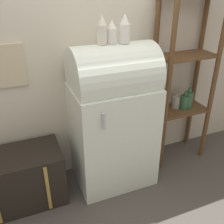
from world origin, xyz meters
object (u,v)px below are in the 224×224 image
refrigerator (113,117)px  suitcase_trunk (20,178)px  vase_center (112,33)px  vase_right (125,29)px  vase_left (102,30)px

refrigerator → suitcase_trunk: (-0.94, 0.02, -0.47)m
vase_center → vase_right: vase_right is taller
vase_center → vase_left: bearing=175.9°
suitcase_trunk → vase_left: size_ratio=3.23×
vase_right → vase_left: bearing=174.3°
suitcase_trunk → vase_right: size_ratio=3.27×
suitcase_trunk → vase_center: 1.57m
refrigerator → vase_left: (-0.10, 0.01, 0.82)m
refrigerator → vase_right: size_ratio=5.97×
vase_right → vase_center: bearing=173.1°
suitcase_trunk → vase_right: 1.65m
suitcase_trunk → vase_right: (1.03, -0.03, 1.29)m
refrigerator → vase_center: bearing=-177.9°
vase_left → vase_center: 0.09m
suitcase_trunk → vase_center: size_ratio=4.06×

